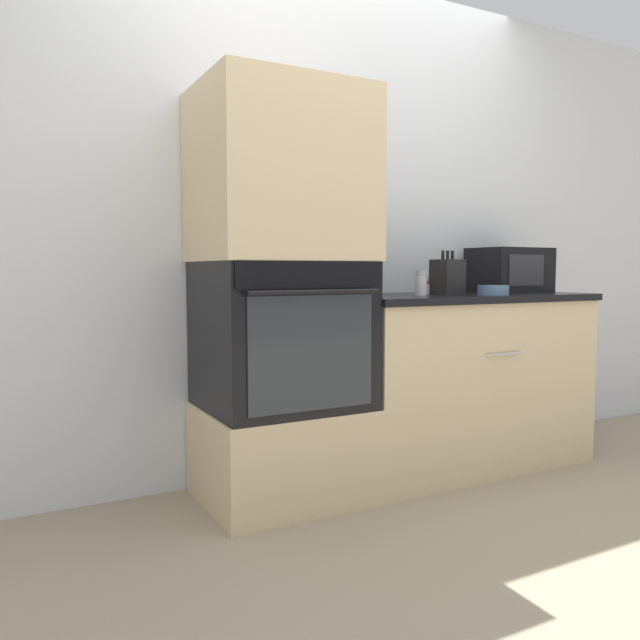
% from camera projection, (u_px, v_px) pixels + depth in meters
% --- Properties ---
extents(ground_plane, '(12.00, 12.00, 0.00)m').
position_uv_depth(ground_plane, '(384.00, 505.00, 2.72)').
color(ground_plane, gray).
extents(wall_back, '(8.00, 0.05, 2.50)m').
position_uv_depth(wall_back, '(316.00, 225.00, 3.17)').
color(wall_back, silver).
rests_on(wall_back, ground_plane).
extents(oven_cabinet_base, '(0.70, 0.60, 0.42)m').
position_uv_depth(oven_cabinet_base, '(282.00, 452.00, 2.80)').
color(oven_cabinet_base, beige).
rests_on(oven_cabinet_base, ground_plane).
extents(wall_oven, '(0.68, 0.64, 0.64)m').
position_uv_depth(wall_oven, '(281.00, 334.00, 2.75)').
color(wall_oven, black).
rests_on(wall_oven, oven_cabinet_base).
extents(oven_cabinet_upper, '(0.70, 0.60, 0.74)m').
position_uv_depth(oven_cabinet_upper, '(280.00, 176.00, 2.70)').
color(oven_cabinet_upper, beige).
rests_on(oven_cabinet_upper, wall_oven).
extents(counter_unit, '(1.37, 0.63, 0.90)m').
position_uv_depth(counter_unit, '(460.00, 380.00, 3.26)').
color(counter_unit, beige).
rests_on(counter_unit, ground_plane).
extents(microwave, '(0.41, 0.30, 0.25)m').
position_uv_depth(microwave, '(509.00, 270.00, 3.50)').
color(microwave, black).
rests_on(microwave, counter_unit).
extents(knife_block, '(0.12, 0.14, 0.22)m').
position_uv_depth(knife_block, '(447.00, 277.00, 3.16)').
color(knife_block, black).
rests_on(knife_block, counter_unit).
extents(bowl, '(0.15, 0.15, 0.05)m').
position_uv_depth(bowl, '(493.00, 290.00, 3.10)').
color(bowl, '#517599').
rests_on(bowl, counter_unit).
extents(condiment_jar_near, '(0.06, 0.06, 0.08)m').
position_uv_depth(condiment_jar_near, '(430.00, 286.00, 3.28)').
color(condiment_jar_near, '#427047').
rests_on(condiment_jar_near, counter_unit).
extents(condiment_jar_mid, '(0.06, 0.06, 0.12)m').
position_uv_depth(condiment_jar_mid, '(421.00, 283.00, 3.06)').
color(condiment_jar_mid, silver).
rests_on(condiment_jar_mid, counter_unit).
extents(condiment_jar_far, '(0.04, 0.04, 0.06)m').
position_uv_depth(condiment_jar_far, '(426.00, 288.00, 3.20)').
color(condiment_jar_far, silver).
rests_on(condiment_jar_far, counter_unit).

